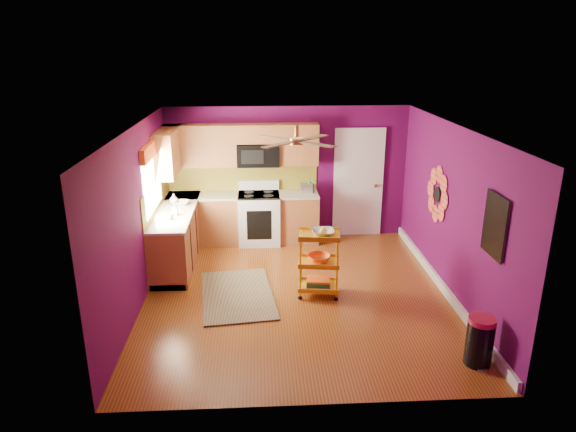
{
  "coord_description": "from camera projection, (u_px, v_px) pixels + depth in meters",
  "views": [
    {
      "loc": [
        -0.52,
        -6.92,
        3.58
      ],
      "look_at": [
        -0.11,
        0.4,
        1.11
      ],
      "focal_mm": 32.0,
      "sensor_mm": 36.0,
      "label": 1
    }
  ],
  "objects": [
    {
      "name": "toaster",
      "position": [
        306.0,
        188.0,
        9.49
      ],
      "size": [
        0.22,
        0.15,
        0.18
      ],
      "primitive_type": "cube",
      "color": "beige",
      "rests_on": "lower_cabinets"
    },
    {
      "name": "ceiling_fan",
      "position": [
        297.0,
        140.0,
        7.17
      ],
      "size": [
        1.01,
        1.01,
        0.26
      ],
      "color": "#BF8C3F",
      "rests_on": "ground"
    },
    {
      "name": "panel_door",
      "position": [
        358.0,
        184.0,
        9.79
      ],
      "size": [
        0.95,
        0.11,
        2.15
      ],
      "color": "white",
      "rests_on": "ground"
    },
    {
      "name": "shag_rug",
      "position": [
        237.0,
        295.0,
        7.67
      ],
      "size": [
        1.22,
        1.8,
        0.02
      ],
      "primitive_type": "cube",
      "rotation": [
        0.0,
        0.0,
        0.12
      ],
      "color": "black",
      "rests_on": "ground"
    },
    {
      "name": "rolling_cart",
      "position": [
        319.0,
        261.0,
        7.53
      ],
      "size": [
        0.64,
        0.5,
        1.07
      ],
      "color": "gold",
      "rests_on": "ground"
    },
    {
      "name": "teal_kettle",
      "position": [
        310.0,
        188.0,
        9.53
      ],
      "size": [
        0.18,
        0.18,
        0.21
      ],
      "color": "teal",
      "rests_on": "lower_cabinets"
    },
    {
      "name": "ground",
      "position": [
        297.0,
        294.0,
        7.72
      ],
      "size": [
        5.0,
        5.0,
        0.0
      ],
      "primitive_type": "plane",
      "color": "#683110",
      "rests_on": "ground"
    },
    {
      "name": "right_wall_art",
      "position": [
        460.0,
        207.0,
        7.05
      ],
      "size": [
        0.04,
        2.74,
        1.04
      ],
      "color": "black",
      "rests_on": "ground"
    },
    {
      "name": "soap_bottle_b",
      "position": [
        174.0,
        199.0,
        8.85
      ],
      "size": [
        0.14,
        0.14,
        0.18
      ],
      "primitive_type": "imported",
      "color": "white",
      "rests_on": "lower_cabinets"
    },
    {
      "name": "left_window",
      "position": [
        152.0,
        167.0,
        8.03
      ],
      "size": [
        0.08,
        1.35,
        1.08
      ],
      "color": "white",
      "rests_on": "ground"
    },
    {
      "name": "counter_cup",
      "position": [
        170.0,
        217.0,
        8.08
      ],
      "size": [
        0.12,
        0.12,
        0.09
      ],
      "primitive_type": "imported",
      "color": "white",
      "rests_on": "lower_cabinets"
    },
    {
      "name": "electric_range",
      "position": [
        259.0,
        218.0,
        9.59
      ],
      "size": [
        0.76,
        0.66,
        1.13
      ],
      "color": "white",
      "rests_on": "ground"
    },
    {
      "name": "room_envelope",
      "position": [
        299.0,
        189.0,
        7.19
      ],
      "size": [
        4.54,
        5.04,
        2.52
      ],
      "color": "#530948",
      "rests_on": "ground"
    },
    {
      "name": "lower_cabinets",
      "position": [
        215.0,
        227.0,
        9.22
      ],
      "size": [
        2.81,
        2.31,
        0.94
      ],
      "color": "brown",
      "rests_on": "ground"
    },
    {
      "name": "trash_can",
      "position": [
        480.0,
        341.0,
        5.95
      ],
      "size": [
        0.41,
        0.41,
        0.6
      ],
      "color": "black",
      "rests_on": "ground"
    },
    {
      "name": "soap_bottle_a",
      "position": [
        175.0,
        210.0,
        8.27
      ],
      "size": [
        0.08,
        0.08,
        0.17
      ],
      "primitive_type": "imported",
      "color": "#EA3F72",
      "rests_on": "lower_cabinets"
    },
    {
      "name": "upper_cabinetry",
      "position": [
        219.0,
        148.0,
        9.13
      ],
      "size": [
        2.8,
        2.3,
        1.26
      ],
      "color": "brown",
      "rests_on": "ground"
    },
    {
      "name": "counter_dish",
      "position": [
        181.0,
        203.0,
        8.82
      ],
      "size": [
        0.26,
        0.26,
        0.06
      ],
      "primitive_type": "imported",
      "color": "white",
      "rests_on": "lower_cabinets"
    }
  ]
}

